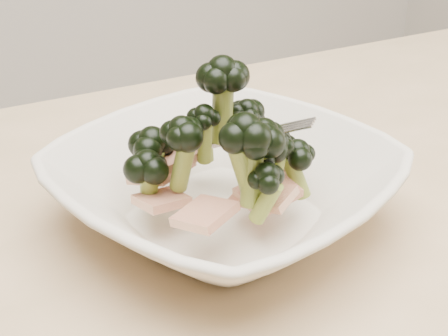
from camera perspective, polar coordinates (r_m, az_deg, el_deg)
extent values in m
cube|color=tan|center=(0.50, 6.93, -10.02)|extent=(1.20, 0.80, 0.04)
cylinder|color=tan|center=(1.23, 18.35, -6.63)|extent=(0.06, 0.06, 0.71)
imported|color=beige|center=(0.50, 0.00, -1.80)|extent=(0.33, 0.33, 0.06)
cylinder|color=olive|center=(0.52, 2.06, 2.89)|extent=(0.02, 0.02, 0.04)
ellipsoid|color=black|center=(0.51, 2.11, 5.26)|extent=(0.03, 0.03, 0.03)
cylinder|color=olive|center=(0.52, 5.24, 0.70)|extent=(0.01, 0.02, 0.03)
ellipsoid|color=black|center=(0.52, 5.32, 2.32)|extent=(0.03, 0.03, 0.02)
cylinder|color=olive|center=(0.53, 2.13, 2.74)|extent=(0.02, 0.02, 0.04)
ellipsoid|color=black|center=(0.52, 2.17, 5.03)|extent=(0.04, 0.04, 0.03)
cylinder|color=olive|center=(0.45, 2.57, -0.57)|extent=(0.02, 0.02, 0.05)
ellipsoid|color=black|center=(0.44, 2.66, 2.95)|extent=(0.04, 0.04, 0.03)
cylinder|color=olive|center=(0.46, 3.52, 0.00)|extent=(0.02, 0.02, 0.05)
ellipsoid|color=black|center=(0.45, 3.63, 3.19)|extent=(0.04, 0.04, 0.03)
cylinder|color=olive|center=(0.46, 3.84, -3.12)|extent=(0.02, 0.02, 0.04)
ellipsoid|color=black|center=(0.44, 3.93, -0.63)|extent=(0.03, 0.03, 0.03)
cylinder|color=olive|center=(0.55, -1.65, 2.52)|extent=(0.01, 0.02, 0.04)
ellipsoid|color=black|center=(0.54, -1.69, 4.75)|extent=(0.03, 0.03, 0.02)
cylinder|color=olive|center=(0.45, 1.89, 0.03)|extent=(0.03, 0.02, 0.05)
ellipsoid|color=black|center=(0.44, 1.95, 3.56)|extent=(0.04, 0.04, 0.03)
cylinder|color=olive|center=(0.50, 6.61, -0.81)|extent=(0.02, 0.02, 0.04)
ellipsoid|color=black|center=(0.49, 6.76, 1.55)|extent=(0.03, 0.03, 0.03)
cylinder|color=olive|center=(0.47, 3.04, -0.86)|extent=(0.01, 0.01, 0.03)
ellipsoid|color=black|center=(0.46, 3.10, 1.24)|extent=(0.03, 0.03, 0.02)
cylinder|color=olive|center=(0.47, -3.77, 0.39)|extent=(0.02, 0.02, 0.05)
ellipsoid|color=black|center=(0.46, -3.89, 3.54)|extent=(0.04, 0.04, 0.03)
cylinder|color=olive|center=(0.51, -6.44, 0.13)|extent=(0.02, 0.03, 0.04)
ellipsoid|color=black|center=(0.50, -6.59, 2.49)|extent=(0.04, 0.04, 0.03)
cylinder|color=olive|center=(0.48, 4.79, 0.03)|extent=(0.02, 0.01, 0.03)
ellipsoid|color=black|center=(0.47, 4.90, 2.27)|extent=(0.03, 0.03, 0.02)
cylinder|color=olive|center=(0.52, 1.21, 2.76)|extent=(0.01, 0.02, 0.04)
ellipsoid|color=black|center=(0.51, 1.24, 5.02)|extent=(0.03, 0.03, 0.02)
cylinder|color=olive|center=(0.49, -6.86, -1.91)|extent=(0.01, 0.02, 0.04)
ellipsoid|color=black|center=(0.48, -7.02, 0.43)|extent=(0.04, 0.04, 0.03)
cylinder|color=olive|center=(0.48, -1.78, 2.42)|extent=(0.01, 0.02, 0.04)
ellipsoid|color=black|center=(0.47, -1.82, 4.90)|extent=(0.03, 0.03, 0.02)
cylinder|color=olive|center=(0.53, 4.78, 0.99)|extent=(0.02, 0.01, 0.03)
ellipsoid|color=black|center=(0.52, 4.86, 2.95)|extent=(0.03, 0.03, 0.03)
cylinder|color=olive|center=(0.49, -0.15, 5.22)|extent=(0.02, 0.02, 0.05)
ellipsoid|color=black|center=(0.47, -0.15, 8.85)|extent=(0.04, 0.04, 0.03)
cube|color=maroon|center=(0.52, 3.64, -0.79)|extent=(0.04, 0.04, 0.02)
cube|color=maroon|center=(0.50, -4.00, 0.97)|extent=(0.04, 0.03, 0.02)
cube|color=maroon|center=(0.48, -5.74, -2.94)|extent=(0.04, 0.04, 0.02)
cube|color=maroon|center=(0.48, 4.02, -2.23)|extent=(0.05, 0.04, 0.02)
cube|color=maroon|center=(0.49, 3.62, -2.55)|extent=(0.05, 0.05, 0.01)
cube|color=maroon|center=(0.44, -1.76, -4.23)|extent=(0.05, 0.05, 0.01)
cube|color=maroon|center=(0.51, -5.71, -0.26)|extent=(0.06, 0.06, 0.02)
cube|color=maroon|center=(0.48, 3.62, -2.54)|extent=(0.04, 0.06, 0.02)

